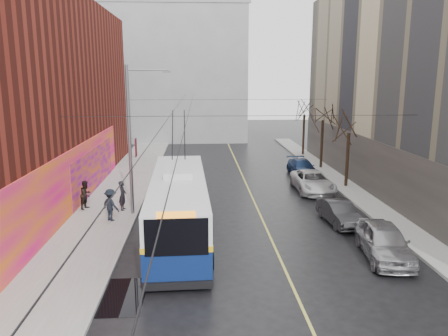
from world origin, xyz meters
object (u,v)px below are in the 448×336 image
object	(u,v)px
tree_mid	(323,112)
parked_car_d	(302,167)
parked_car_b	(339,213)
streetlight_pole	(132,137)
pedestrian_a	(123,195)
tree_near	(349,123)
parked_car_a	(384,241)
parked_car_c	(313,182)
trolleybus	(179,205)
following_car	(175,172)
pedestrian_b	(86,195)
pedestrian_c	(111,205)
tree_far	(305,108)

from	to	relation	value
tree_mid	parked_car_d	xyz separation A→B (m)	(-2.35, -2.50, -4.58)
parked_car_b	parked_car_d	world-z (taller)	parked_car_d
streetlight_pole	pedestrian_a	bearing A→B (deg)	140.29
tree_near	tree_mid	world-z (taller)	tree_mid
parked_car_a	parked_car_d	world-z (taller)	parked_car_a
streetlight_pole	parked_car_b	size ratio (longest dim) A/B	2.25
tree_mid	parked_car_c	distance (m)	9.63
parked_car_b	pedestrian_a	world-z (taller)	pedestrian_a
streetlight_pole	trolleybus	bearing A→B (deg)	-52.49
parked_car_b	parked_car_c	size ratio (longest dim) A/B	0.74
following_car	pedestrian_b	distance (m)	9.63
parked_car_b	parked_car_d	xyz separation A→B (m)	(0.85, 12.74, 0.01)
tree_near	trolleybus	size ratio (longest dim) A/B	0.49
streetlight_pole	parked_car_c	xyz separation A→B (m)	(12.27, 4.99, -4.09)
trolleybus	parked_car_c	size ratio (longest dim) A/B	2.43
following_car	parked_car_d	bearing A→B (deg)	13.45
tree_mid	parked_car_a	distance (m)	20.80
tree_mid	pedestrian_a	world-z (taller)	tree_mid
tree_mid	pedestrian_c	bearing A→B (deg)	-138.75
parked_car_c	parked_car_b	bearing A→B (deg)	-92.48
pedestrian_b	pedestrian_c	bearing A→B (deg)	-121.29
parked_car_d	pedestrian_b	bearing A→B (deg)	-153.06
pedestrian_c	pedestrian_a	bearing A→B (deg)	-62.07
parked_car_d	pedestrian_a	xyz separation A→B (m)	(-13.65, -9.79, 0.41)
pedestrian_a	trolleybus	bearing A→B (deg)	-137.57
tree_mid	tree_far	world-z (taller)	tree_mid
parked_car_a	tree_near	bearing A→B (deg)	85.57
tree_near	pedestrian_c	bearing A→B (deg)	-155.84
parked_car_a	pedestrian_b	size ratio (longest dim) A/B	2.65
parked_car_a	parked_car_d	bearing A→B (deg)	96.00
tree_mid	parked_car_b	distance (m)	16.24
trolleybus	parked_car_b	bearing A→B (deg)	7.17
parked_car_c	parked_car_d	distance (m)	5.54
tree_near	trolleybus	xyz separation A→B (m)	(-12.31, -9.68, -3.25)
parked_car_c	streetlight_pole	bearing A→B (deg)	-157.76
tree_far	pedestrian_a	size ratio (longest dim) A/B	3.53
tree_near	tree_far	world-z (taller)	tree_far
parked_car_d	pedestrian_b	world-z (taller)	pedestrian_b
tree_mid	parked_car_b	world-z (taller)	tree_mid
parked_car_b	pedestrian_b	size ratio (longest dim) A/B	2.21
tree_near	parked_car_d	size ratio (longest dim) A/B	1.39
streetlight_pole	pedestrian_b	size ratio (longest dim) A/B	4.97
tree_mid	tree_far	bearing A→B (deg)	90.00
trolleybus	streetlight_pole	bearing A→B (deg)	125.73
tree_mid	parked_car_a	xyz separation A→B (m)	(-2.65, -20.15, -4.44)
trolleybus	pedestrian_a	bearing A→B (deg)	128.19
trolleybus	pedestrian_b	bearing A→B (deg)	139.65
tree_mid	pedestrian_b	distance (m)	22.25
pedestrian_a	pedestrian_c	xyz separation A→B (m)	(-0.34, -2.04, 0.01)
parked_car_c	trolleybus	bearing A→B (deg)	-137.33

